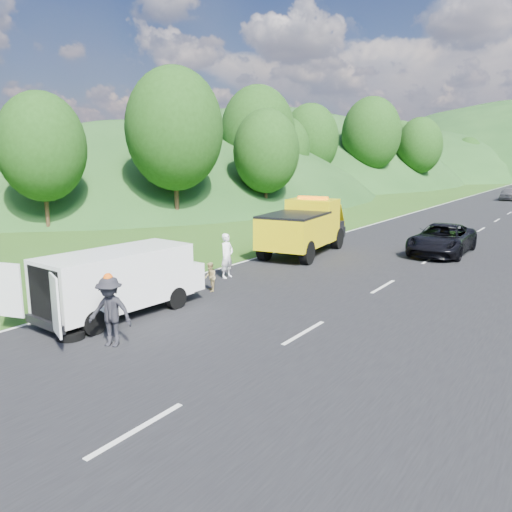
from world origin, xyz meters
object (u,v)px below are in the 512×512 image
Objects in this scene: child at (210,292)px; worker at (112,346)px; woman at (227,278)px; suitcase at (164,274)px; white_van at (121,279)px; passing_suv at (441,254)px; tow_truck at (304,227)px; spare_tire at (71,339)px.

child is 5.62m from worker.
woman is 2.51m from suitcase.
white_van is 4.49m from suitcase.
suitcase is 0.10× the size of passing_suv.
tow_truck is 13.92m from spare_tire.
tow_truck is 9.23× the size of spare_tire.
worker is 6.94m from suitcase.
passing_suv is at bearing 74.39° from spare_tire.
passing_suv reaches higher than spare_tire.
spare_tire is (-0.01, -5.75, 0.00)m from child.
child is (0.77, -1.98, 0.00)m from woman.
suitcase is (-3.88, 5.74, 0.27)m from worker.
suitcase reaches higher than child.
worker is (1.77, -1.88, -1.14)m from white_van.
white_van reaches higher than worker.
woman reaches higher than child.
tow_truck is at bearing -146.94° from passing_suv.
suitcase is 6.57m from spare_tire.
worker is at bearing -55.93° from suitcase.
suitcase is (-1.87, -7.81, -1.09)m from tow_truck.
tow_truck reaches higher than passing_suv.
spare_tire is at bearing -106.65° from passing_suv.
spare_tire is 18.34m from passing_suv.
woman is 1.69× the size of child.
white_van is at bearing 102.34° from spare_tire.
child is 0.58× the size of worker.
passing_suv is (3.64, 17.38, 0.00)m from worker.
worker is at bearing -43.40° from white_van.
white_van is 3.80m from child.
woman is (-0.29, 5.56, -1.14)m from white_van.
tow_truck is at bearing 94.54° from white_van.
passing_suv is (5.70, 9.94, 0.00)m from woman.
tow_truck is 6.97m from passing_suv.
woman is 7.72m from worker.
tow_truck is 6.41× the size of child.
woman is at bearing 84.76° from worker.
white_van is at bearing -61.31° from suitcase.
worker is 1.33m from spare_tire.
tow_truck reaches higher than spare_tire.
passing_suv is (4.93, 11.91, 0.00)m from child.
white_van is 10.78× the size of suitcase.
child is at bearing 85.71° from white_van.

